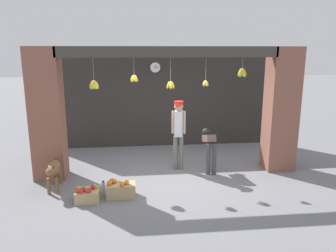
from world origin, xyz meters
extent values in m
plane|color=slate|center=(0.00, 0.00, 0.00)|extent=(60.00, 60.00, 0.00)
cube|color=#2D2B28|center=(0.00, 2.67, 1.50)|extent=(6.83, 0.12, 3.01)
cube|color=brown|center=(-2.77, 0.30, 1.50)|extent=(0.70, 0.60, 3.01)
cube|color=brown|center=(2.77, 0.30, 1.50)|extent=(0.70, 0.60, 3.01)
cube|color=#3D3833|center=(0.00, 0.12, 2.89)|extent=(4.93, 0.24, 0.24)
cylinder|color=#B2AD99|center=(-1.67, 0.15, 2.52)|extent=(0.01, 0.01, 0.50)
ellipsoid|color=yellow|center=(-1.62, 0.15, 2.17)|extent=(0.14, 0.07, 0.21)
ellipsoid|color=yellow|center=(-1.64, 0.20, 2.17)|extent=(0.12, 0.13, 0.22)
ellipsoid|color=yellow|center=(-1.68, 0.21, 2.17)|extent=(0.09, 0.14, 0.22)
ellipsoid|color=yellow|center=(-1.72, 0.18, 2.17)|extent=(0.13, 0.10, 0.22)
ellipsoid|color=yellow|center=(-1.72, 0.13, 2.17)|extent=(0.13, 0.10, 0.22)
ellipsoid|color=yellow|center=(-1.68, 0.10, 2.17)|extent=(0.09, 0.14, 0.22)
ellipsoid|color=yellow|center=(-1.64, 0.11, 2.17)|extent=(0.12, 0.13, 0.22)
cylinder|color=#B2AD99|center=(-0.79, 0.13, 2.57)|extent=(0.01, 0.01, 0.38)
ellipsoid|color=yellow|center=(-0.74, 0.13, 2.31)|extent=(0.11, 0.06, 0.17)
ellipsoid|color=yellow|center=(-0.76, 0.17, 2.31)|extent=(0.09, 0.11, 0.18)
ellipsoid|color=yellow|center=(-0.81, 0.17, 2.31)|extent=(0.09, 0.11, 0.18)
ellipsoid|color=yellow|center=(-0.83, 0.13, 2.31)|extent=(0.11, 0.06, 0.17)
ellipsoid|color=yellow|center=(-0.81, 0.10, 2.31)|extent=(0.09, 0.11, 0.18)
ellipsoid|color=yellow|center=(-0.76, 0.10, 2.31)|extent=(0.09, 0.11, 0.18)
cylinder|color=#B2AD99|center=(0.03, 0.16, 2.50)|extent=(0.01, 0.01, 0.53)
ellipsoid|color=yellow|center=(0.08, 0.16, 2.15)|extent=(0.12, 0.07, 0.19)
ellipsoid|color=yellow|center=(0.03, 0.20, 2.15)|extent=(0.07, 0.12, 0.19)
ellipsoid|color=yellow|center=(-0.02, 0.16, 2.15)|extent=(0.12, 0.07, 0.19)
ellipsoid|color=yellow|center=(0.03, 0.11, 2.15)|extent=(0.07, 0.12, 0.19)
cylinder|color=#B2AD99|center=(0.84, 0.14, 2.51)|extent=(0.01, 0.01, 0.52)
ellipsoid|color=gold|center=(0.87, 0.14, 2.18)|extent=(0.10, 0.05, 0.15)
ellipsoid|color=gold|center=(0.85, 0.17, 2.18)|extent=(0.07, 0.09, 0.15)
ellipsoid|color=gold|center=(0.81, 0.16, 2.18)|extent=(0.09, 0.08, 0.15)
ellipsoid|color=gold|center=(0.81, 0.12, 2.18)|extent=(0.09, 0.08, 0.15)
ellipsoid|color=gold|center=(0.85, 0.10, 2.18)|extent=(0.07, 0.09, 0.15)
cylinder|color=#B2AD99|center=(1.68, 0.11, 2.64)|extent=(0.01, 0.01, 0.25)
ellipsoid|color=yellow|center=(1.73, 0.11, 2.42)|extent=(0.14, 0.07, 0.21)
ellipsoid|color=yellow|center=(1.69, 0.16, 2.42)|extent=(0.10, 0.13, 0.22)
ellipsoid|color=yellow|center=(1.63, 0.14, 2.42)|extent=(0.13, 0.11, 0.22)
ellipsoid|color=yellow|center=(1.63, 0.08, 2.42)|extent=(0.13, 0.11, 0.22)
ellipsoid|color=yellow|center=(1.69, 0.06, 2.42)|extent=(0.10, 0.13, 0.22)
ellipsoid|color=brown|center=(-2.54, -0.41, 0.48)|extent=(0.32, 0.71, 0.28)
cylinder|color=brown|center=(-2.44, -0.67, 0.18)|extent=(0.07, 0.07, 0.35)
cylinder|color=brown|center=(-2.61, -0.68, 0.18)|extent=(0.07, 0.07, 0.35)
cylinder|color=brown|center=(-2.47, -0.14, 0.18)|extent=(0.07, 0.07, 0.35)
cylinder|color=brown|center=(-2.64, -0.16, 0.18)|extent=(0.07, 0.07, 0.35)
ellipsoid|color=brown|center=(-2.51, -0.79, 0.54)|extent=(0.19, 0.27, 0.19)
cone|color=brown|center=(-2.46, -0.79, 0.64)|extent=(0.06, 0.06, 0.08)
cone|color=brown|center=(-2.57, -0.80, 0.64)|extent=(0.06, 0.06, 0.08)
cylinder|color=brown|center=(-2.57, -0.03, 0.50)|extent=(0.06, 0.22, 0.28)
cylinder|color=#6B665B|center=(0.34, 0.48, 0.42)|extent=(0.11, 0.11, 0.85)
cylinder|color=#6B665B|center=(0.20, 0.51, 0.42)|extent=(0.11, 0.11, 0.85)
cube|color=silver|center=(0.27, 0.50, 1.17)|extent=(0.23, 0.21, 0.64)
cylinder|color=tan|center=(0.41, 0.47, 1.20)|extent=(0.06, 0.06, 0.56)
cylinder|color=tan|center=(0.13, 0.53, 1.20)|extent=(0.06, 0.06, 0.56)
sphere|color=tan|center=(0.27, 0.50, 1.59)|extent=(0.22, 0.22, 0.22)
cylinder|color=red|center=(0.27, 0.50, 1.69)|extent=(0.22, 0.22, 0.08)
cube|color=red|center=(0.25, 0.39, 1.65)|extent=(0.21, 0.16, 0.01)
cylinder|color=#424247|center=(0.93, 0.04, 0.38)|extent=(0.11, 0.11, 0.76)
cylinder|color=#424247|center=(1.07, 0.04, 0.38)|extent=(0.11, 0.11, 0.76)
cube|color=brown|center=(0.99, 0.30, 0.83)|extent=(0.23, 0.57, 0.30)
sphere|color=black|center=(0.99, 0.66, 0.90)|extent=(0.18, 0.18, 0.18)
cube|color=tan|center=(-1.11, -0.98, 0.14)|extent=(0.58, 0.33, 0.28)
sphere|color=orange|center=(-1.29, -0.89, 0.32)|extent=(0.10, 0.10, 0.10)
sphere|color=orange|center=(-0.99, -1.00, 0.32)|extent=(0.10, 0.10, 0.10)
sphere|color=orange|center=(-1.33, -1.02, 0.32)|extent=(0.10, 0.10, 0.10)
sphere|color=orange|center=(-1.32, -0.98, 0.32)|extent=(0.10, 0.10, 0.10)
sphere|color=orange|center=(-1.07, -1.08, 0.32)|extent=(0.10, 0.10, 0.10)
sphere|color=orange|center=(-1.24, -0.92, 0.32)|extent=(0.10, 0.10, 0.10)
cube|color=tan|center=(-1.76, -1.09, 0.12)|extent=(0.46, 0.40, 0.24)
sphere|color=#99B238|center=(-1.61, -1.05, 0.28)|extent=(0.10, 0.10, 0.10)
sphere|color=red|center=(-1.86, -1.24, 0.28)|extent=(0.10, 0.10, 0.10)
sphere|color=red|center=(-1.83, -1.15, 0.28)|extent=(0.10, 0.10, 0.10)
sphere|color=red|center=(-1.94, -1.20, 0.28)|extent=(0.10, 0.10, 0.10)
sphere|color=red|center=(-1.71, -1.23, 0.28)|extent=(0.10, 0.10, 0.10)
sphere|color=red|center=(-1.65, -1.08, 0.28)|extent=(0.10, 0.10, 0.10)
cylinder|color=silver|center=(-1.48, -0.77, 0.13)|extent=(0.07, 0.07, 0.25)
cylinder|color=black|center=(-1.48, -0.77, 0.26)|extent=(0.04, 0.04, 0.03)
cylinder|color=black|center=(-0.15, 2.60, 2.42)|extent=(0.32, 0.01, 0.32)
cylinder|color=white|center=(-0.15, 2.59, 2.42)|extent=(0.30, 0.02, 0.30)
cube|color=black|center=(-0.15, 2.57, 2.45)|extent=(0.01, 0.01, 0.08)
cube|color=black|center=(-0.10, 2.57, 2.42)|extent=(0.11, 0.01, 0.01)
camera|label=1|loc=(-0.81, -7.22, 2.93)|focal=35.00mm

